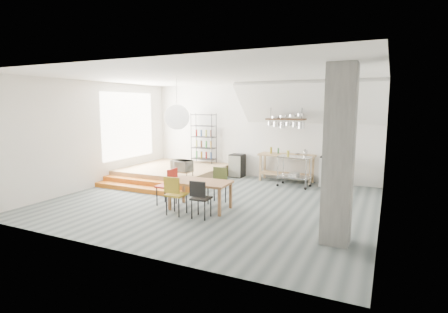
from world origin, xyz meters
The scene contains 26 objects.
floor centered at (0.00, 0.00, 0.00)m, with size 8.00×8.00×0.00m, color #4F595B.
wall_back centered at (0.00, 3.50, 1.60)m, with size 8.00×0.04×3.20m, color silver.
wall_left centered at (-4.00, 0.00, 1.60)m, with size 0.04×7.00×3.20m, color silver.
wall_right centered at (4.00, 0.00, 1.60)m, with size 0.04×7.00×3.20m, color silver.
ceiling centered at (0.00, 0.00, 3.20)m, with size 8.00×7.00×0.02m, color white.
slope_ceiling centered at (1.80, 2.90, 2.55)m, with size 4.40×1.80×0.15m, color white.
window_pane centered at (-3.98, 1.50, 1.80)m, with size 0.02×2.50×2.20m, color white.
platform centered at (-2.50, 2.00, 0.20)m, with size 3.00×3.00×0.40m, color #A27C51.
step_lower centered at (-2.50, 0.05, 0.07)m, with size 3.00×0.35×0.13m, color #C86517.
step_upper centered at (-2.50, 0.40, 0.13)m, with size 3.00×0.35×0.27m, color #C86517.
concrete_column centered at (3.30, -1.50, 1.60)m, with size 0.50×0.50×3.20m, color slate.
kitchen_counter centered at (1.10, 3.15, 0.63)m, with size 1.80×0.60×0.91m.
stove centered at (2.50, 3.16, 0.48)m, with size 0.60×0.60×1.18m.
pot_rack centered at (1.13, 2.92, 1.98)m, with size 1.20×0.50×1.43m.
wire_shelving centered at (-2.00, 3.20, 1.33)m, with size 0.88×0.38×1.80m.
microwave_shelf centered at (-1.40, 0.75, 0.55)m, with size 0.60×0.40×0.16m.
paper_lantern centered at (-0.54, -0.77, 2.20)m, with size 0.60×0.60×0.60m, color white.
dining_table centered at (0.06, -0.74, 0.61)m, with size 1.48×0.88×0.68m.
chair_mustard centered at (-0.23, -1.42, 0.54)m, with size 0.42×0.42×0.90m.
chair_black centered at (0.41, -1.38, 0.51)m, with size 0.41×0.41×0.86m.
chair_olive centered at (0.21, -0.07, 0.54)m, with size 0.42×0.42×0.91m.
chair_red centered at (-0.81, -0.79, 0.56)m, with size 0.43×0.43×0.93m.
rolling_cart centered at (1.51, 2.55, 0.61)m, with size 1.00×0.62×0.94m.
mini_fridge centered at (-0.67, 3.20, 0.40)m, with size 0.47×0.47×0.80m, color black.
microwave centered at (-1.40, 0.75, 0.73)m, with size 0.58×0.39×0.32m, color beige.
bowl centered at (1.46, 3.10, 0.93)m, with size 0.19×0.19×0.05m, color silver.
Camera 1 is at (4.09, -7.87, 2.47)m, focal length 28.00 mm.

